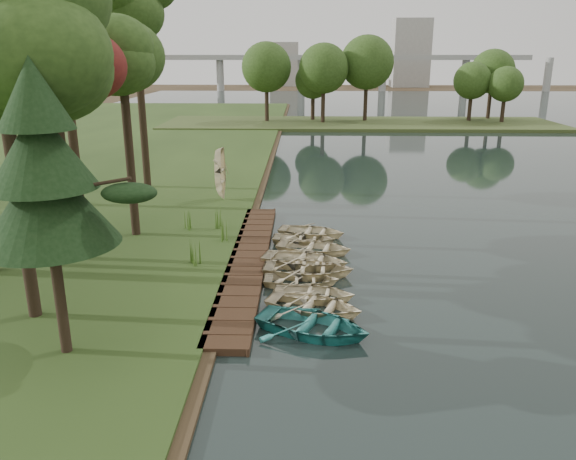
{
  "coord_description": "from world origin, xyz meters",
  "views": [
    {
      "loc": [
        0.79,
        -22.99,
        8.8
      ],
      "look_at": [
        0.15,
        -0.31,
        1.67
      ],
      "focal_mm": 35.0,
      "sensor_mm": 36.0,
      "label": 1
    }
  ],
  "objects_px": {
    "boardwalk": "(248,260)",
    "rowboat_2": "(314,292)",
    "rowboat_1": "(314,303)",
    "stored_rowboat": "(223,194)",
    "pine_tree": "(43,173)",
    "rowboat_0": "(313,323)"
  },
  "relations": [
    {
      "from": "boardwalk",
      "to": "stored_rowboat",
      "type": "height_order",
      "value": "stored_rowboat"
    },
    {
      "from": "stored_rowboat",
      "to": "pine_tree",
      "type": "distance_m",
      "value": 19.21
    },
    {
      "from": "rowboat_1",
      "to": "rowboat_2",
      "type": "xyz_separation_m",
      "value": [
        0.01,
        1.11,
        -0.05
      ]
    },
    {
      "from": "pine_tree",
      "to": "rowboat_1",
      "type": "bearing_deg",
      "value": 23.89
    },
    {
      "from": "rowboat_2",
      "to": "pine_tree",
      "type": "bearing_deg",
      "value": 128.28
    },
    {
      "from": "rowboat_0",
      "to": "pine_tree",
      "type": "xyz_separation_m",
      "value": [
        -7.4,
        -1.76,
        5.28
      ]
    },
    {
      "from": "pine_tree",
      "to": "rowboat_0",
      "type": "bearing_deg",
      "value": 13.36
    },
    {
      "from": "stored_rowboat",
      "to": "rowboat_2",
      "type": "bearing_deg",
      "value": -155.02
    },
    {
      "from": "rowboat_1",
      "to": "pine_tree",
      "type": "height_order",
      "value": "pine_tree"
    },
    {
      "from": "boardwalk",
      "to": "rowboat_0",
      "type": "bearing_deg",
      "value": -67.04
    },
    {
      "from": "rowboat_2",
      "to": "pine_tree",
      "type": "height_order",
      "value": "pine_tree"
    },
    {
      "from": "rowboat_2",
      "to": "stored_rowboat",
      "type": "relative_size",
      "value": 0.96
    },
    {
      "from": "rowboat_1",
      "to": "stored_rowboat",
      "type": "xyz_separation_m",
      "value": [
        -5.33,
        15.09,
        0.22
      ]
    },
    {
      "from": "boardwalk",
      "to": "rowboat_0",
      "type": "relative_size",
      "value": 4.19
    },
    {
      "from": "rowboat_2",
      "to": "pine_tree",
      "type": "distance_m",
      "value": 10.19
    },
    {
      "from": "rowboat_0",
      "to": "stored_rowboat",
      "type": "xyz_separation_m",
      "value": [
        -5.28,
        16.64,
        0.18
      ]
    },
    {
      "from": "stored_rowboat",
      "to": "pine_tree",
      "type": "relative_size",
      "value": 0.37
    },
    {
      "from": "boardwalk",
      "to": "rowboat_2",
      "type": "relative_size",
      "value": 5.27
    },
    {
      "from": "stored_rowboat",
      "to": "boardwalk",
      "type": "bearing_deg",
      "value": -161.92
    },
    {
      "from": "stored_rowboat",
      "to": "rowboat_0",
      "type": "bearing_deg",
      "value": -158.32
    },
    {
      "from": "boardwalk",
      "to": "rowboat_2",
      "type": "bearing_deg",
      "value": -53.7
    },
    {
      "from": "rowboat_1",
      "to": "pine_tree",
      "type": "distance_m",
      "value": 9.73
    }
  ]
}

